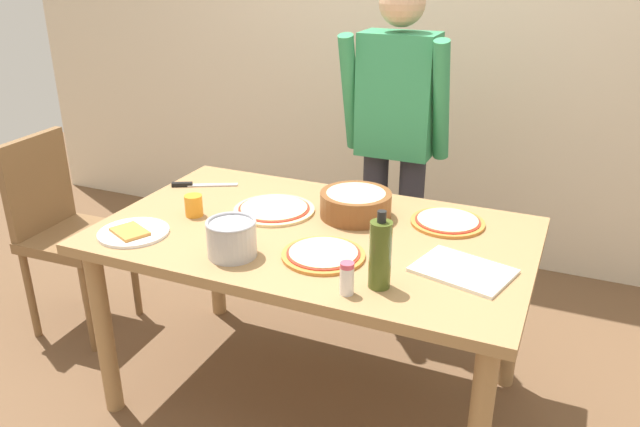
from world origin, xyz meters
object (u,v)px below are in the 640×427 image
Objects in this scene: steel_pot at (232,238)px; salt_shaker at (347,278)px; person_cook at (396,135)px; popcorn_bowl at (356,202)px; chef_knife at (197,185)px; dining_table at (315,252)px; chair_wooden_left at (62,223)px; cutting_board_white at (463,270)px; olive_oil_bottle at (380,254)px; cup_orange at (194,206)px; pizza_raw_on_board at (274,209)px; pizza_cooked_on_tray at (448,222)px; pizza_second_cooked at (323,254)px; plate_with_slice at (133,232)px.

steel_pot is 0.46m from salt_shaker.
popcorn_bowl is at bearing -88.01° from person_cook.
dining_table is at bearing -18.34° from chef_knife.
cutting_board_white is at bearing -4.26° from chair_wooden_left.
olive_oil_bottle is 0.89m from cup_orange.
chef_knife is at bearing 152.92° from olive_oil_bottle.
olive_oil_bottle is at bearing -35.00° from pizza_raw_on_board.
person_cook is at bearing 126.73° from pizza_cooked_on_tray.
pizza_cooked_on_tray is at bearing 18.82° from cup_orange.
cutting_board_white is at bearing -14.50° from pizza_raw_on_board.
person_cook is 5.79× the size of popcorn_bowl.
cutting_board_white is at bearing 43.13° from salt_shaker.
person_cook reaches higher than cup_orange.
person_cook is at bearing 55.17° from cup_orange.
salt_shaker reaches higher than cutting_board_white.
chef_knife is at bearing 122.45° from cup_orange.
steel_pot is at bearing -46.43° from chef_knife.
cup_orange is at bearing 177.57° from cutting_board_white.
chef_knife is at bearing -144.51° from person_cook.
cutting_board_white is (1.90, -0.14, 0.23)m from chair_wooden_left.
cup_orange is at bearing -161.18° from pizza_cooked_on_tray.
chair_wooden_left reaches higher than cutting_board_white.
olive_oil_bottle is at bearing -40.45° from dining_table.
person_cook reaches higher than steel_pot.
popcorn_bowl is (0.02, -0.57, -0.12)m from person_cook.
cutting_board_white is (0.75, 0.20, -0.06)m from steel_pot.
chef_knife is (-1.12, -0.04, -0.00)m from pizza_cooked_on_tray.
dining_table is 5.66× the size of pizza_cooked_on_tray.
popcorn_bowl is at bearing -168.42° from pizza_cooked_on_tray.
pizza_cooked_on_tray is at bearing 53.74° from pizza_second_cooked.
pizza_cooked_on_tray is 1.09× the size of plate_with_slice.
chair_wooden_left is at bearing -152.71° from person_cook.
dining_table is at bearing 125.91° from salt_shaker.
pizza_raw_on_board is at bearing 145.00° from olive_oil_bottle.
olive_oil_bottle is at bearing -11.46° from chair_wooden_left.
person_cook reaches higher than olive_oil_bottle.
pizza_second_cooked is 3.40× the size of cup_orange.
person_cook is 0.58m from popcorn_bowl.
chair_wooden_left is 3.36× the size of pizza_cooked_on_tray.
plate_with_slice is (-0.72, -0.11, -0.00)m from pizza_second_cooked.
pizza_raw_on_board is at bearing 46.72° from plate_with_slice.
person_cook reaches higher than pizza_second_cooked.
pizza_cooked_on_tray is 0.84m from steel_pot.
person_cook is at bearing 84.52° from dining_table.
salt_shaker is (0.88, -0.09, 0.04)m from plate_with_slice.
steel_pot is (-0.18, -0.30, 0.16)m from dining_table.
plate_with_slice is at bearing -114.22° from cup_orange.
cup_orange is (-0.94, -0.32, 0.03)m from pizza_cooked_on_tray.
plate_with_slice is at bearing -133.28° from pizza_raw_on_board.
pizza_second_cooked is 1.03× the size of popcorn_bowl.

